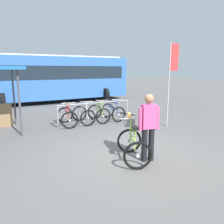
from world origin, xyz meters
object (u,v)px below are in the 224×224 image
racked_bike_lime (99,113)px  featured_bicycle (132,140)px  banner_flag (172,69)px  racked_bike_red (67,117)px  racked_bike_white (84,115)px  racked_bike_blue (113,111)px  bus_distant (54,76)px  person_with_featured_bike (148,125)px

racked_bike_lime → featured_bicycle: size_ratio=0.90×
featured_bicycle → banner_flag: 4.09m
racked_bike_red → racked_bike_lime: same height
racked_bike_white → racked_bike_blue: bearing=0.8°
featured_bicycle → bus_distant: bearing=85.6°
racked_bike_red → featured_bicycle: 3.97m
racked_bike_lime → person_with_featured_bike: (-0.73, -4.27, 0.54)m
racked_bike_blue → banner_flag: size_ratio=0.34×
racked_bike_red → bus_distant: bearing=79.5°
racked_bike_red → bus_distant: size_ratio=0.12×
racked_bike_blue → featured_bicycle: featured_bicycle is taller
racked_bike_lime → banner_flag: banner_flag is taller
bus_distant → featured_bicycle: bearing=-94.4°
racked_bike_red → racked_bike_lime: size_ratio=1.03×
racked_bike_blue → featured_bicycle: (-1.68, -3.98, 0.12)m
racked_bike_red → racked_bike_white: (0.70, 0.01, 0.00)m
racked_bike_lime → racked_bike_blue: same height
racked_bike_blue → person_with_featured_bike: 4.54m
racked_bike_blue → featured_bicycle: size_ratio=0.87×
featured_bicycle → person_with_featured_bike: (0.25, -0.30, 0.42)m
person_with_featured_bike → racked_bike_blue: bearing=71.5°
racked_bike_white → racked_bike_blue: same height
featured_bicycle → banner_flag: banner_flag is taller
racked_bike_lime → banner_flag: (2.15, -2.00, 1.86)m
person_with_featured_bike → banner_flag: (2.88, 2.27, 1.32)m
racked_bike_lime → featured_bicycle: (-0.98, -3.97, 0.12)m
racked_bike_white → racked_bike_lime: 0.70m
racked_bike_white → bus_distant: bus_distant is taller
bus_distant → racked_bike_red: bearing=-100.5°
person_with_featured_bike → bus_distant: (0.56, 10.85, 0.83)m
racked_bike_red → banner_flag: 4.47m
racked_bike_lime → racked_bike_blue: 0.70m
person_with_featured_bike → racked_bike_lime: bearing=80.3°
racked_bike_blue → racked_bike_white: bearing=-179.2°
racked_bike_white → racked_bike_lime: (0.70, 0.01, 0.00)m
racked_bike_lime → bus_distant: (-0.17, 6.59, 1.37)m
racked_bike_blue → featured_bicycle: bearing=-112.9°
banner_flag → racked_bike_blue: bearing=125.8°
racked_bike_white → bus_distant: (0.53, 6.60, 1.37)m
racked_bike_red → racked_bike_white: 0.70m
racked_bike_lime → featured_bicycle: 4.09m
racked_bike_white → person_with_featured_bike: bearing=-90.4°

